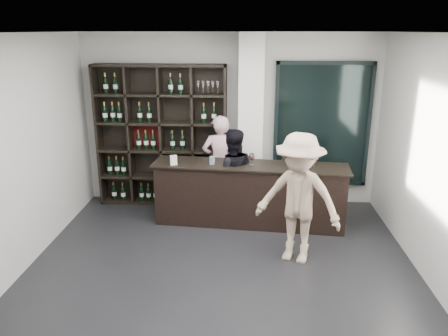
# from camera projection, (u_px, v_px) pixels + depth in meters

# --- Properties ---
(floor) EXTENTS (5.00, 5.50, 0.01)m
(floor) POSITION_uv_depth(u_px,v_px,m) (220.00, 284.00, 5.27)
(floor) COLOR black
(floor) RESTS_ON ground
(wine_shelf) EXTENTS (2.20, 0.35, 2.40)m
(wine_shelf) POSITION_uv_depth(u_px,v_px,m) (162.00, 136.00, 7.41)
(wine_shelf) COLOR black
(wine_shelf) RESTS_ON floor
(structural_column) EXTENTS (0.40, 0.40, 2.90)m
(structural_column) POSITION_uv_depth(u_px,v_px,m) (250.00, 124.00, 7.16)
(structural_column) COLOR silver
(structural_column) RESTS_ON floor
(glass_panel) EXTENTS (1.60, 0.08, 2.10)m
(glass_panel) POSITION_uv_depth(u_px,v_px,m) (322.00, 125.00, 7.32)
(glass_panel) COLOR black
(glass_panel) RESTS_ON floor
(tasting_counter) EXTENTS (2.97, 0.62, 0.98)m
(tasting_counter) POSITION_uv_depth(u_px,v_px,m) (249.00, 194.00, 6.77)
(tasting_counter) COLOR black
(tasting_counter) RESTS_ON floor
(taster_pink) EXTENTS (0.64, 0.47, 1.61)m
(taster_pink) POSITION_uv_depth(u_px,v_px,m) (220.00, 163.00, 7.29)
(taster_pink) COLOR #D5A2B0
(taster_pink) RESTS_ON floor
(taster_black) EXTENTS (0.81, 0.68, 1.50)m
(taster_black) POSITION_uv_depth(u_px,v_px,m) (232.00, 176.00, 6.80)
(taster_black) COLOR black
(taster_black) RESTS_ON floor
(customer) EXTENTS (1.28, 1.01, 1.73)m
(customer) POSITION_uv_depth(u_px,v_px,m) (298.00, 199.00, 5.58)
(customer) COLOR tan
(customer) RESTS_ON floor
(wine_glass) EXTENTS (0.10, 0.10, 0.21)m
(wine_glass) POSITION_uv_depth(u_px,v_px,m) (252.00, 158.00, 6.55)
(wine_glass) COLOR white
(wine_glass) RESTS_ON tasting_counter
(spit_cup) EXTENTS (0.11, 0.11, 0.12)m
(spit_cup) POSITION_uv_depth(u_px,v_px,m) (212.00, 160.00, 6.62)
(spit_cup) COLOR silver
(spit_cup) RESTS_ON tasting_counter
(napkin_stack) EXTENTS (0.14, 0.14, 0.02)m
(napkin_stack) POSITION_uv_depth(u_px,v_px,m) (301.00, 163.00, 6.68)
(napkin_stack) COLOR white
(napkin_stack) RESTS_ON tasting_counter
(card_stand) EXTENTS (0.11, 0.08, 0.15)m
(card_stand) POSITION_uv_depth(u_px,v_px,m) (174.00, 160.00, 6.58)
(card_stand) COLOR white
(card_stand) RESTS_ON tasting_counter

